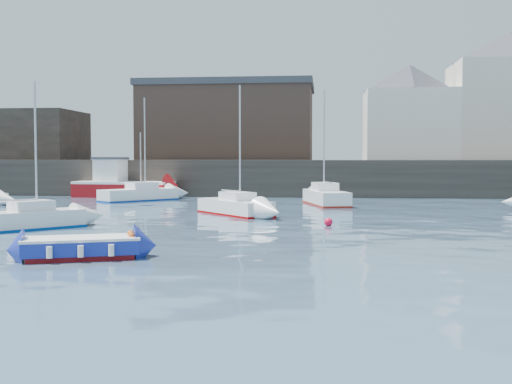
# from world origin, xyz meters

# --- Properties ---
(water) EXTENTS (220.00, 220.00, 0.00)m
(water) POSITION_xyz_m (0.00, 0.00, 0.00)
(water) COLOR #2D4760
(water) RESTS_ON ground
(quay_wall) EXTENTS (90.00, 5.00, 3.00)m
(quay_wall) POSITION_xyz_m (0.00, 35.00, 1.50)
(quay_wall) COLOR #28231E
(quay_wall) RESTS_ON ground
(land_strip) EXTENTS (90.00, 32.00, 2.80)m
(land_strip) POSITION_xyz_m (0.00, 53.00, 1.40)
(land_strip) COLOR #28231E
(land_strip) RESTS_ON ground
(bldg_east_a) EXTENTS (13.36, 13.36, 11.80)m
(bldg_east_a) POSITION_xyz_m (20.00, 42.00, 8.81)
(bldg_east_a) COLOR beige
(bldg_east_a) RESTS_ON land_strip
(bldg_east_d) EXTENTS (11.14, 11.14, 8.95)m
(bldg_east_d) POSITION_xyz_m (11.00, 41.50, 7.36)
(bldg_east_d) COLOR white
(bldg_east_d) RESTS_ON land_strip
(warehouse) EXTENTS (16.40, 10.40, 7.60)m
(warehouse) POSITION_xyz_m (-6.00, 43.00, 6.62)
(warehouse) COLOR #3D2D26
(warehouse) RESTS_ON land_strip
(bldg_west) EXTENTS (14.00, 8.00, 5.00)m
(bldg_west) POSITION_xyz_m (-28.00, 42.00, 5.30)
(bldg_west) COLOR #353028
(bldg_west) RESTS_ON land_strip
(blue_dinghy) EXTENTS (3.86, 2.69, 0.68)m
(blue_dinghy) POSITION_xyz_m (-4.25, 0.29, 0.38)
(blue_dinghy) COLOR maroon
(blue_dinghy) RESTS_ON ground
(fishing_boat) EXTENTS (8.18, 3.92, 5.21)m
(fishing_boat) POSITION_xyz_m (-13.12, 31.53, 1.01)
(fishing_boat) COLOR maroon
(fishing_boat) RESTS_ON ground
(sailboat_a) EXTENTS (4.48, 4.87, 6.53)m
(sailboat_a) POSITION_xyz_m (-9.75, 8.01, 0.46)
(sailboat_a) COLOR white
(sailboat_a) RESTS_ON ground
(sailboat_b) EXTENTS (4.88, 5.39, 7.12)m
(sailboat_b) POSITION_xyz_m (-1.63, 16.32, 0.46)
(sailboat_b) COLOR white
(sailboat_b) RESTS_ON ground
(sailboat_f) EXTENTS (3.33, 6.25, 7.75)m
(sailboat_f) POSITION_xyz_m (3.40, 24.37, 0.55)
(sailboat_f) COLOR white
(sailboat_f) RESTS_ON ground
(sailboat_h) EXTENTS (5.31, 5.70, 7.61)m
(sailboat_h) POSITION_xyz_m (-10.35, 27.22, 0.50)
(sailboat_h) COLOR white
(sailboat_h) RESTS_ON ground
(buoy_near) EXTENTS (0.34, 0.34, 0.34)m
(buoy_near) POSITION_xyz_m (-6.43, 3.20, 0.00)
(buoy_near) COLOR red
(buoy_near) RESTS_ON ground
(buoy_mid) EXTENTS (0.39, 0.39, 0.39)m
(buoy_mid) POSITION_xyz_m (3.50, 10.94, 0.00)
(buoy_mid) COLOR red
(buoy_mid) RESTS_ON ground
(buoy_far) EXTENTS (0.46, 0.46, 0.46)m
(buoy_far) POSITION_xyz_m (-1.14, 17.22, 0.00)
(buoy_far) COLOR red
(buoy_far) RESTS_ON ground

